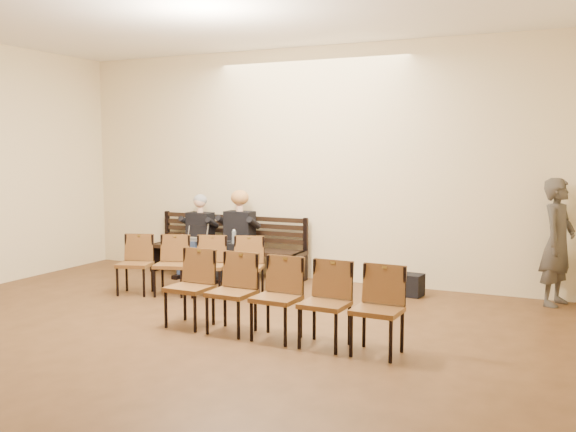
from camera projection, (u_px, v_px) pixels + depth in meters
name	position (u px, v px, depth m)	size (l,w,h in m)	color
ground	(79.00, 387.00, 5.36)	(10.00, 10.00, 0.00)	brown
room_walls	(131.00, 88.00, 5.80)	(8.02, 10.01, 3.51)	beige
bench	(227.00, 261.00, 10.07)	(2.60, 0.90, 0.45)	black
seated_man	(197.00, 237.00, 10.11)	(0.50, 0.70, 1.21)	black
seated_woman	(237.00, 237.00, 9.81)	(0.55, 0.76, 1.28)	black
laptop	(193.00, 240.00, 9.93)	(0.36, 0.28, 0.26)	silver
water_bottle	(234.00, 245.00, 9.53)	(0.07, 0.07, 0.21)	silver
bag	(407.00, 285.00, 8.70)	(0.41, 0.28, 0.30)	black
passerby	(558.00, 233.00, 8.09)	(0.68, 0.45, 1.87)	#3B3731
chair_row_front	(190.00, 266.00, 8.67)	(1.99, 0.45, 0.82)	brown
chair_row_back	(276.00, 299.00, 6.67)	(2.66, 0.47, 0.87)	brown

